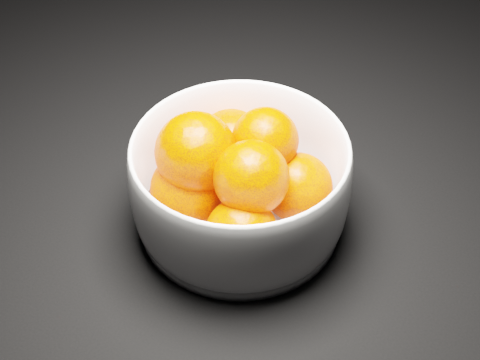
% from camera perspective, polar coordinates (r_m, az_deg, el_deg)
% --- Properties ---
extents(bowl, '(0.20, 0.20, 0.10)m').
position_cam_1_polar(bowl, '(0.60, 0.00, -0.33)').
color(bowl, white).
rests_on(bowl, ground).
extents(orange_pile, '(0.15, 0.17, 0.11)m').
position_cam_1_polar(orange_pile, '(0.60, -0.58, 0.59)').
color(orange_pile, '#F33900').
rests_on(orange_pile, bowl).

